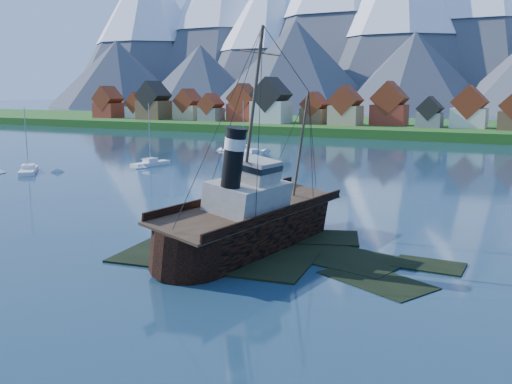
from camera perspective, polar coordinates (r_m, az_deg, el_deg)
The scene contains 9 objects.
ground at distance 53.29m, azimuth -0.32°, elevation -6.57°, with size 1400.00×1400.00×0.00m, color #193348.
shoal at distance 54.47m, azimuth 2.41°, elevation -6.59°, with size 31.71×21.24×1.14m.
shore_bank at distance 216.86m, azimuth 21.51°, elevation 5.43°, with size 600.00×80.00×3.20m, color #174112.
seawall at distance 179.27m, azimuth 20.10°, elevation 4.66°, with size 600.00×2.50×2.00m, color #3F3D38.
town at distance 205.39m, azimuth 11.79°, elevation 8.20°, with size 250.96×16.69×17.30m.
tugboat_wreck at distance 56.87m, azimuth 0.03°, elevation -2.57°, with size 6.50×28.02×22.21m.
sailboat_a at distance 115.44m, azimuth -21.79°, elevation 1.95°, with size 9.07×9.30×12.69m.
sailboat_b at distance 118.73m, azimuth -10.51°, elevation 2.74°, with size 3.54×9.34×13.21m.
sailboat_c at distance 145.32m, azimuth -1.27°, elevation 4.24°, with size 10.42×6.55×13.23m.
Camera 1 is at (24.12, -44.97, 15.37)m, focal length 40.00 mm.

